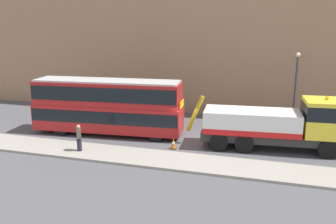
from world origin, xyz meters
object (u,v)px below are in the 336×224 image
(traffic_cone_near_bus, at_px, (173,144))
(street_lamp, at_px, (296,83))
(double_decker_bus, at_px, (108,105))
(recovery_tow_truck, at_px, (279,123))
(pedestrian_onlooker, at_px, (79,138))

(traffic_cone_near_bus, relative_size, street_lamp, 0.12)
(double_decker_bus, height_order, traffic_cone_near_bus, double_decker_bus)
(recovery_tow_truck, height_order, traffic_cone_near_bus, recovery_tow_truck)
(pedestrian_onlooker, height_order, traffic_cone_near_bus, pedestrian_onlooker)
(pedestrian_onlooker, xyz_separation_m, traffic_cone_near_bus, (5.53, 2.44, -0.64))
(traffic_cone_near_bus, height_order, street_lamp, street_lamp)
(double_decker_bus, height_order, pedestrian_onlooker, double_decker_bus)
(recovery_tow_truck, distance_m, traffic_cone_near_bus, 6.99)
(recovery_tow_truck, relative_size, traffic_cone_near_bus, 14.20)
(street_lamp, bearing_deg, pedestrian_onlooker, -141.20)
(double_decker_bus, relative_size, pedestrian_onlooker, 6.54)
(pedestrian_onlooker, distance_m, street_lamp, 17.15)
(pedestrian_onlooker, bearing_deg, traffic_cone_near_bus, -10.18)
(street_lamp, bearing_deg, double_decker_bus, -154.29)
(pedestrian_onlooker, height_order, street_lamp, street_lamp)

